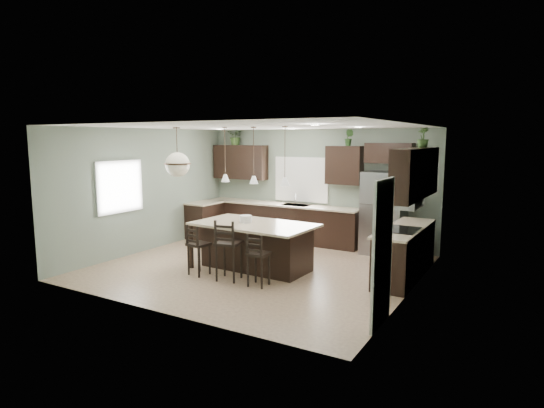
{
  "coord_description": "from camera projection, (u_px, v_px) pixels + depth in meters",
  "views": [
    {
      "loc": [
        4.71,
        -7.5,
        2.56
      ],
      "look_at": [
        0.1,
        0.4,
        1.25
      ],
      "focal_mm": 30.0,
      "sensor_mm": 36.0,
      "label": 1
    }
  ],
  "objects": [
    {
      "name": "back_upper_left",
      "position": [
        240.0,
        162.0,
        12.13
      ],
      "size": [
        1.55,
        0.34,
        0.9
      ],
      "primitive_type": "cube",
      "color": "black",
      "rests_on": "room_shell"
    },
    {
      "name": "cooktop",
      "position": [
        401.0,
        230.0,
        8.17
      ],
      "size": [
        0.58,
        0.75,
        0.02
      ],
      "primitive_type": "cube",
      "color": "black",
      "rests_on": "right_countertop"
    },
    {
      "name": "serving_dish",
      "position": [
        246.0,
        219.0,
        8.98
      ],
      "size": [
        0.24,
        0.24,
        0.14
      ],
      "primitive_type": "cylinder",
      "color": "silver",
      "rests_on": "kitchen_island"
    },
    {
      "name": "back_lower_cabs",
      "position": [
        280.0,
        222.0,
        11.58
      ],
      "size": [
        4.2,
        0.6,
        0.9
      ],
      "primitive_type": "cube",
      "color": "black",
      "rests_on": "ground"
    },
    {
      "name": "bar_stool_right",
      "position": [
        259.0,
        260.0,
        7.92
      ],
      "size": [
        0.37,
        0.37,
        0.95
      ],
      "primitive_type": "cube",
      "rotation": [
        0.0,
        0.0,
        0.05
      ],
      "color": "black",
      "rests_on": "ground"
    },
    {
      "name": "plant_back_left",
      "position": [
        236.0,
        136.0,
        12.06
      ],
      "size": [
        0.46,
        0.41,
        0.48
      ],
      "primitive_type": "imported",
      "rotation": [
        0.0,
        0.0,
        0.08
      ],
      "color": "#304A20",
      "rests_on": "back_upper_left"
    },
    {
      "name": "chandelier",
      "position": [
        177.0,
        152.0,
        9.1
      ],
      "size": [
        0.53,
        0.53,
        1.0
      ],
      "primitive_type": null,
      "color": "beige",
      "rests_on": "room_shell"
    },
    {
      "name": "sink_inset",
      "position": [
        296.0,
        205.0,
        11.27
      ],
      "size": [
        0.7,
        0.45,
        0.01
      ],
      "primitive_type": "cube",
      "color": "gray",
      "rests_on": "back_countertop"
    },
    {
      "name": "left_return_countertop",
      "position": [
        205.0,
        203.0,
        11.79
      ],
      "size": [
        0.66,
        0.96,
        0.04
      ],
      "primitive_type": "cube",
      "color": "beige",
      "rests_on": "left_return_cabs"
    },
    {
      "name": "window_back",
      "position": [
        301.0,
        179.0,
        11.44
      ],
      "size": [
        1.35,
        0.02,
        1.0
      ],
      "primitive_type": "cube",
      "color": "white",
      "rests_on": "room_shell"
    },
    {
      "name": "plant_back_right",
      "position": [
        349.0,
        138.0,
        10.49
      ],
      "size": [
        0.24,
        0.2,
        0.38
      ],
      "primitive_type": "imported",
      "rotation": [
        0.0,
        0.0,
        -0.17
      ],
      "color": "#2B5123",
      "rests_on": "back_upper_right"
    },
    {
      "name": "pendant_left",
      "position": [
        225.0,
        155.0,
        9.07
      ],
      "size": [
        0.17,
        0.17,
        1.1
      ],
      "primitive_type": null,
      "color": "silver",
      "rests_on": "room_shell"
    },
    {
      "name": "wall_oven_front",
      "position": [
        385.0,
        254.0,
        8.38
      ],
      "size": [
        0.01,
        0.72,
        0.6
      ],
      "primitive_type": "cube",
      "color": "gray",
      "rests_on": "right_lower_cabs"
    },
    {
      "name": "pendant_right",
      "position": [
        285.0,
        156.0,
        8.32
      ],
      "size": [
        0.17,
        0.17,
        1.1
      ],
      "primitive_type": null,
      "color": "white",
      "rests_on": "room_shell"
    },
    {
      "name": "window_left",
      "position": [
        119.0,
        187.0,
        9.71
      ],
      "size": [
        0.02,
        1.1,
        1.0
      ],
      "primitive_type": "cube",
      "color": "white",
      "rests_on": "room_shell"
    },
    {
      "name": "fridge_header",
      "position": [
        389.0,
        153.0,
        10.09
      ],
      "size": [
        1.05,
        0.34,
        0.45
      ],
      "primitive_type": "cube",
      "color": "black",
      "rests_on": "room_shell"
    },
    {
      "name": "right_countertop",
      "position": [
        405.0,
        228.0,
        8.41
      ],
      "size": [
        0.66,
        2.35,
        0.04
      ],
      "primitive_type": "cube",
      "color": "beige",
      "rests_on": "right_lower_cabs"
    },
    {
      "name": "pantry_door",
      "position": [
        382.0,
        253.0,
        6.17
      ],
      "size": [
        0.04,
        0.82,
        2.04
      ],
      "primitive_type": "cube",
      "color": "white",
      "rests_on": "ground"
    },
    {
      "name": "back_upper_right",
      "position": [
        344.0,
        165.0,
        10.66
      ],
      "size": [
        0.85,
        0.34,
        0.9
      ],
      "primitive_type": "cube",
      "color": "black",
      "rests_on": "room_shell"
    },
    {
      "name": "right_upper_cabs",
      "position": [
        416.0,
        173.0,
        8.19
      ],
      "size": [
        0.34,
        2.35,
        0.9
      ],
      "primitive_type": "cube",
      "color": "black",
      "rests_on": "room_shell"
    },
    {
      "name": "pendant_center",
      "position": [
        254.0,
        155.0,
        8.7
      ],
      "size": [
        0.17,
        0.17,
        1.1
      ],
      "primitive_type": null,
      "color": "white",
      "rests_on": "room_shell"
    },
    {
      "name": "kitchen_island",
      "position": [
        254.0,
        246.0,
        8.95
      ],
      "size": [
        2.42,
        1.45,
        0.92
      ],
      "primitive_type": "cube",
      "rotation": [
        0.0,
        0.0,
        -0.04
      ],
      "color": "black",
      "rests_on": "ground"
    },
    {
      "name": "back_countertop",
      "position": [
        280.0,
        204.0,
        11.5
      ],
      "size": [
        4.2,
        0.66,
        0.04
      ],
      "primitive_type": "cube",
      "color": "beige",
      "rests_on": "back_lower_cabs"
    },
    {
      "name": "room_shell",
      "position": [
        257.0,
        183.0,
        8.88
      ],
      "size": [
        6.0,
        6.0,
        6.0
      ],
      "color": "slate",
      "rests_on": "ground"
    },
    {
      "name": "left_return_cabs",
      "position": [
        205.0,
        220.0,
        11.86
      ],
      "size": [
        0.6,
        0.9,
        0.9
      ],
      "primitive_type": "cube",
      "color": "black",
      "rests_on": "ground"
    },
    {
      "name": "bar_stool_center",
      "position": [
        229.0,
        250.0,
        8.25
      ],
      "size": [
        0.49,
        0.49,
        1.13
      ],
      "primitive_type": "cube",
      "rotation": [
        0.0,
        0.0,
        0.19
      ],
      "color": "black",
      "rests_on": "ground"
    },
    {
      "name": "refrigerator",
      "position": [
        384.0,
        213.0,
        10.11
      ],
      "size": [
        0.9,
        0.74,
        1.85
      ],
      "primitive_type": "cube",
      "color": "gray",
      "rests_on": "ground"
    },
    {
      "name": "bar_stool_left",
      "position": [
        199.0,
        250.0,
        8.58
      ],
      "size": [
        0.41,
        0.41,
        0.97
      ],
      "primitive_type": "cube",
      "rotation": [
        0.0,
        0.0,
        -0.13
      ],
      "color": "black",
      "rests_on": "ground"
    },
    {
      "name": "ground",
      "position": [
        258.0,
        268.0,
        9.13
      ],
      "size": [
        6.0,
        6.0,
        0.0
      ],
      "primitive_type": "plane",
      "color": "#9E8466",
      "rests_on": "ground"
    },
    {
      "name": "right_lower_cabs",
      "position": [
        405.0,
        253.0,
        8.46
      ],
      "size": [
        0.6,
        2.35,
        0.9
      ],
      "primitive_type": "cube",
      "color": "black",
      "rests_on": "ground"
    },
    {
      "name": "microwave",
      "position": [
        408.0,
        197.0,
        8.03
      ],
      "size": [
        0.4,
        0.75,
        0.4
      ],
      "primitive_type": "cube",
      "color": "gray",
      "rests_on": "right_upper_cabs"
    },
    {
      "name": "faucet",
      "position": [
        295.0,
        199.0,
        11.22
      ],
      "size": [
        0.02,
        0.02,
        0.28
      ],
      "primitive_type": "cylinder",
      "color": "silver",
      "rests_on": "back_countertop"
    },
    {
      "name": "plant_right_wall",
      "position": [
        423.0,
        137.0,
        8.62
      ],
      "size": [
        0.27,
        0.27,
        0.38
      ],
      "primitive_type": "imported",
      "rotation": [
        0.0,
        0.0,
        -0.32
      ],
      "color": "#304D21",
      "rests_on": "right_upper_cabs"
    }
  ]
}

